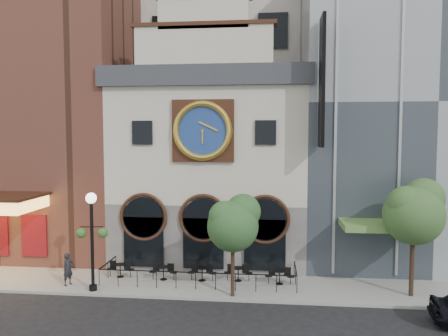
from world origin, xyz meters
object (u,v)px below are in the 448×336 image
bistro_1 (163,272)px  lamppost (92,230)px  bistro_2 (202,273)px  bistro_4 (280,276)px  bistro_0 (120,269)px  bistro_3 (238,273)px  tree_right (414,210)px  pedestrian (68,269)px  tree_left (234,222)px

bistro_1 → lamppost: 4.73m
lamppost → bistro_2: bearing=13.8°
bistro_2 → bistro_4: size_ratio=1.00×
bistro_0 → bistro_4: size_ratio=1.00×
bistro_3 → bistro_0: bearing=-179.7°
bistro_0 → tree_right: tree_right is taller
bistro_4 → bistro_0: bearing=178.4°
bistro_2 → bistro_1: bearing=-178.2°
bistro_3 → pedestrian: 9.31m
pedestrian → tree_right: 18.45m
bistro_4 → bistro_1: bearing=179.5°
tree_left → tree_right: (9.02, 1.00, 0.58)m
bistro_0 → bistro_2: bearing=-1.5°
bistro_2 → tree_left: bearing=-47.4°
bistro_1 → bistro_4: size_ratio=1.00×
bistro_4 → tree_left: 4.55m
tree_right → bistro_2: bearing=174.2°
bistro_4 → pedestrian: size_ratio=0.90×
bistro_0 → pedestrian: (-2.36, -1.60, 0.42)m
bistro_1 → tree_left: tree_left is taller
bistro_3 → lamppost: (-7.48, -2.29, 2.74)m
bistro_0 → pedestrian: size_ratio=0.90×
bistro_2 → lamppost: lamppost is taller
bistro_0 → tree_right: (15.76, -1.25, 3.92)m
bistro_0 → lamppost: (-0.68, -2.25, 2.74)m
bistro_0 → bistro_3: (6.80, 0.04, 0.00)m
bistro_0 → bistro_3: same height
bistro_1 → bistro_2: bearing=1.8°
bistro_0 → bistro_2: (4.78, -0.12, 0.00)m
bistro_3 → lamppost: lamppost is taller
tree_right → bistro_1: bearing=175.4°
bistro_1 → pedestrian: size_ratio=0.90×
bistro_1 → bistro_4: same height
bistro_0 → tree_left: bearing=-18.4°
lamppost → tree_left: 7.44m
bistro_0 → bistro_4: bearing=-1.6°
bistro_1 → bistro_3: 4.22m
bistro_3 → lamppost: size_ratio=0.31×
bistro_3 → tree_left: tree_left is taller
lamppost → tree_left: bearing=-7.4°
bistro_1 → bistro_4: bearing=-0.5°
bistro_4 → tree_left: size_ratio=0.30×
bistro_2 → lamppost: bearing=-158.7°
pedestrian → lamppost: (1.68, -0.65, 2.32)m
bistro_1 → bistro_0: bearing=175.7°
bistro_1 → pedestrian: 5.16m
bistro_3 → bistro_4: 2.32m
bistro_2 → tree_left: size_ratio=0.30×
bistro_1 → bistro_3: size_ratio=1.00×
bistro_2 → tree_right: bearing=-5.8°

